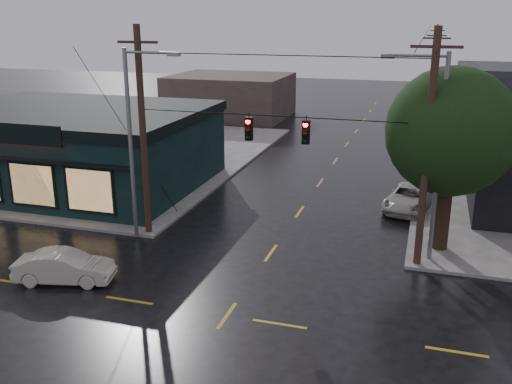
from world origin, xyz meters
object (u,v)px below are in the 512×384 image
(utility_pole_nw, at_px, (149,234))
(sedan_cream, at_px, (64,267))
(corner_tree, at_px, (451,132))
(suv_silver, at_px, (410,198))
(utility_pole_ne, at_px, (416,266))

(utility_pole_nw, distance_m, sedan_cream, 5.91)
(corner_tree, xyz_separation_m, utility_pole_nw, (-13.93, -2.07, -5.62))
(suv_silver, bearing_deg, sedan_cream, -122.90)
(corner_tree, relative_size, sedan_cream, 2.09)
(sedan_cream, height_order, suv_silver, suv_silver)
(suv_silver, bearing_deg, corner_tree, -62.97)
(corner_tree, relative_size, utility_pole_nw, 0.82)
(corner_tree, distance_m, utility_pole_ne, 6.06)
(corner_tree, relative_size, suv_silver, 1.74)
(utility_pole_nw, distance_m, suv_silver, 14.57)
(sedan_cream, bearing_deg, utility_pole_nw, -21.79)
(corner_tree, height_order, sedan_cream, corner_tree)
(utility_pole_nw, bearing_deg, utility_pole_ne, 0.00)
(utility_pole_ne, bearing_deg, utility_pole_nw, 180.00)
(sedan_cream, relative_size, suv_silver, 0.83)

